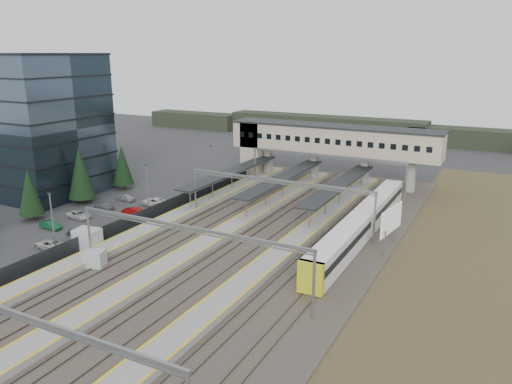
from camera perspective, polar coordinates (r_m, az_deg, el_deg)
The scene contains 15 objects.
ground at distance 67.19m, azimuth -12.16°, elevation -5.96°, with size 220.00×220.00×0.00m, color #2B2B2D.
office_building at distance 97.86m, azimuth -24.67°, elevation 7.10°, with size 24.30×18.30×24.30m.
conifer_row at distance 78.85m, azimuth -26.67°, elevation -0.38°, with size 4.42×49.82×9.50m.
car_park at distance 71.68m, azimuth -23.95°, elevation -5.10°, with size 10.59×44.68×1.29m.
lampposts at distance 71.81m, azimuth -16.68°, elevation -1.21°, with size 0.50×53.25×8.07m.
fence at distance 74.42m, azimuth -13.66°, elevation -3.09°, with size 0.08×90.00×2.00m.
relay_cabin_near at distance 67.71m, azimuth -18.70°, elevation -5.10°, with size 3.38×2.64×2.62m.
relay_cabin_far at distance 61.76m, azimuth -17.96°, elevation -7.32°, with size 2.77×2.55×2.08m.
rail_corridor at distance 65.82m, azimuth -3.05°, elevation -5.81°, with size 34.00×90.00×0.92m.
canopies at distance 84.41m, azimuth 3.09°, elevation 1.62°, with size 23.10×30.00×3.28m.
footbridge at distance 96.94m, azimuth 7.19°, elevation 5.77°, with size 40.40×6.40×11.20m.
gantries at distance 61.03m, azimuth -1.92°, elevation -1.85°, with size 28.40×62.28×7.17m.
train at distance 68.77m, azimuth 11.95°, elevation -3.68°, with size 2.77×38.50×3.49m.
billboard at distance 64.87m, azimuth 15.21°, elevation -3.23°, with size 1.09×6.65×5.82m.
treeline_far at distance 142.61m, azimuth 20.43°, elevation 6.03°, with size 170.00×19.00×7.00m.
Camera 1 is at (40.57, -47.72, 24.32)m, focal length 35.00 mm.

